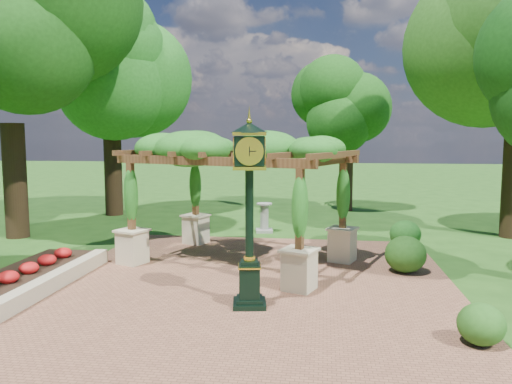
# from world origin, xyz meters

# --- Properties ---
(ground) EXTENTS (120.00, 120.00, 0.00)m
(ground) POSITION_xyz_m (0.00, 0.00, 0.00)
(ground) COLOR #1E4714
(ground) RESTS_ON ground
(brick_plaza) EXTENTS (10.00, 12.00, 0.04)m
(brick_plaza) POSITION_xyz_m (0.00, 1.00, 0.02)
(brick_plaza) COLOR brown
(brick_plaza) RESTS_ON ground
(border_wall) EXTENTS (0.35, 5.00, 0.40)m
(border_wall) POSITION_xyz_m (-4.60, 0.50, 0.20)
(border_wall) COLOR #C6B793
(border_wall) RESTS_ON ground
(flower_bed) EXTENTS (1.50, 5.00, 0.36)m
(flower_bed) POSITION_xyz_m (-5.50, 0.50, 0.18)
(flower_bed) COLOR red
(flower_bed) RESTS_ON ground
(pedestal_clock) EXTENTS (0.90, 0.90, 3.99)m
(pedestal_clock) POSITION_xyz_m (0.23, -0.22, 2.40)
(pedestal_clock) COLOR black
(pedestal_clock) RESTS_ON brick_plaza
(pergola) EXTENTS (6.96, 5.63, 3.79)m
(pergola) POSITION_xyz_m (-0.65, 3.46, 3.11)
(pergola) COLOR beige
(pergola) RESTS_ON brick_plaza
(sundial) EXTENTS (0.72, 0.72, 1.13)m
(sundial) POSITION_xyz_m (-0.48, 8.31, 0.49)
(sundial) COLOR gray
(sundial) RESTS_ON ground
(shrub_front) EXTENTS (0.95, 0.95, 0.73)m
(shrub_front) POSITION_xyz_m (4.53, -1.65, 0.41)
(shrub_front) COLOR #235418
(shrub_front) RESTS_ON brick_plaza
(shrub_mid) EXTENTS (1.32, 1.32, 0.98)m
(shrub_mid) POSITION_xyz_m (3.97, 2.99, 0.53)
(shrub_mid) COLOR #1F4A14
(shrub_mid) RESTS_ON brick_plaza
(shrub_back) EXTENTS (1.06, 1.06, 0.90)m
(shrub_back) POSITION_xyz_m (4.43, 6.06, 0.49)
(shrub_back) COLOR #1E5819
(shrub_back) RESTS_ON brick_plaza
(tree_west_near) EXTENTS (5.60, 5.60, 10.68)m
(tree_west_near) POSITION_xyz_m (-9.29, 6.11, 7.34)
(tree_west_near) COLOR black
(tree_west_near) RESTS_ON ground
(tree_west_far) EXTENTS (4.99, 4.99, 9.91)m
(tree_west_far) POSITION_xyz_m (-7.98, 11.62, 6.79)
(tree_west_far) COLOR black
(tree_west_far) RESTS_ON ground
(tree_north) EXTENTS (3.72, 3.72, 7.68)m
(tree_north) POSITION_xyz_m (2.85, 14.45, 5.25)
(tree_north) COLOR #322014
(tree_north) RESTS_ON ground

